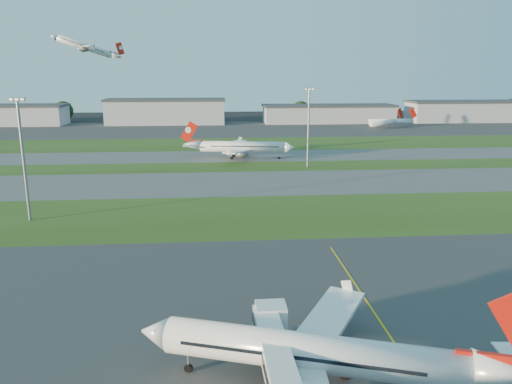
{
  "coord_description": "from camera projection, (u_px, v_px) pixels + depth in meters",
  "views": [
    {
      "loc": [
        -15.28,
        -53.31,
        30.71
      ],
      "look_at": [
        -7.31,
        44.85,
        7.0
      ],
      "focal_mm": 35.0,
      "sensor_mm": 36.0,
      "label": 1
    }
  ],
  "objects": [
    {
      "name": "apron_near",
      "position": [
        346.0,
        334.0,
        60.05
      ],
      "size": [
        300.0,
        70.0,
        0.01
      ],
      "primitive_type": "cube",
      "color": "#333335",
      "rests_on": "ground"
    },
    {
      "name": "apron_far",
      "position": [
        243.0,
        129.0,
        278.08
      ],
      "size": [
        400.0,
        80.0,
        0.01
      ],
      "primitive_type": "cube",
      "color": "#333335",
      "rests_on": "ground"
    },
    {
      "name": "airliner_departing",
      "position": [
        85.0,
        47.0,
        249.73
      ],
      "size": [
        31.53,
        26.73,
        10.34
      ],
      "rotation": [
        0.0,
        0.0,
        0.37
      ],
      "color": "white"
    },
    {
      "name": "grass_strip_c",
      "position": [
        250.0,
        144.0,
        219.94
      ],
      "size": [
        300.0,
        40.0,
        0.01
      ],
      "primitive_type": "cube",
      "color": "#304416",
      "rests_on": "ground"
    },
    {
      "name": "tree_west",
      "position": [
        63.0,
        111.0,
        311.37
      ],
      "size": [
        12.1,
        12.1,
        13.2
      ],
      "color": "black",
      "rests_on": "ground"
    },
    {
      "name": "hangar_west",
      "position": [
        166.0,
        111.0,
        301.83
      ],
      "size": [
        71.4,
        23.0,
        15.2
      ],
      "color": "#A9ABB1",
      "rests_on": "ground"
    },
    {
      "name": "light_mast_west",
      "position": [
        23.0,
        151.0,
        102.65
      ],
      "size": [
        3.2,
        0.7,
        25.8
      ],
      "color": "gray",
      "rests_on": "ground"
    },
    {
      "name": "ground",
      "position": [
        346.0,
        334.0,
        60.05
      ],
      "size": [
        700.0,
        700.0,
        0.0
      ],
      "primitive_type": "plane",
      "color": "black",
      "rests_on": "ground"
    },
    {
      "name": "hangar_east",
      "position": [
        328.0,
        114.0,
        310.17
      ],
      "size": [
        81.6,
        23.0,
        11.2
      ],
      "color": "#A9ABB1",
      "rests_on": "ground"
    },
    {
      "name": "tree_east",
      "position": [
        415.0,
        111.0,
        326.39
      ],
      "size": [
        10.45,
        10.45,
        11.4
      ],
      "color": "black",
      "rests_on": "ground"
    },
    {
      "name": "tree_mid_east",
      "position": [
        301.0,
        110.0,
        322.28
      ],
      "size": [
        11.55,
        11.55,
        12.6
      ],
      "color": "black",
      "rests_on": "ground"
    },
    {
      "name": "airliner_taxiing",
      "position": [
        242.0,
        147.0,
        181.35
      ],
      "size": [
        38.18,
        32.12,
        11.99
      ],
      "rotation": [
        0.0,
        0.0,
        2.97
      ],
      "color": "white",
      "rests_on": "ground"
    },
    {
      "name": "grass_strip_b",
      "position": [
        262.0,
        167.0,
        166.64
      ],
      "size": [
        300.0,
        18.0,
        0.01
      ],
      "primitive_type": "cube",
      "color": "#304416",
      "rests_on": "ground"
    },
    {
      "name": "mini_jet_far",
      "position": [
        391.0,
        122.0,
        284.55
      ],
      "size": [
        28.64,
        4.42,
        9.48
      ],
      "rotation": [
        0.0,
        0.0,
        0.05
      ],
      "color": "white",
      "rests_on": "ground"
    },
    {
      "name": "yellow_line",
      "position": [
        387.0,
        332.0,
        60.44
      ],
      "size": [
        0.25,
        60.0,
        0.02
      ],
      "primitive_type": "cube",
      "color": "gold",
      "rests_on": "ground"
    },
    {
      "name": "hangar_far_east",
      "position": [
        483.0,
        111.0,
        317.8
      ],
      "size": [
        96.9,
        23.0,
        13.2
      ],
      "color": "#A9ABB1",
      "rests_on": "ground"
    },
    {
      "name": "grass_strip_a",
      "position": [
        286.0,
        215.0,
        110.44
      ],
      "size": [
        300.0,
        34.0,
        0.01
      ],
      "primitive_type": "cube",
      "color": "#304416",
      "rests_on": "ground"
    },
    {
      "name": "mini_jet_near",
      "position": [
        386.0,
        122.0,
        279.62
      ],
      "size": [
        24.51,
        17.69,
        9.48
      ],
      "rotation": [
        0.0,
        0.0,
        0.6
      ],
      "color": "white",
      "rests_on": "ground"
    },
    {
      "name": "airliner_parked",
      "position": [
        313.0,
        354.0,
        48.58
      ],
      "size": [
        35.24,
        29.72,
        11.38
      ],
      "rotation": [
        0.0,
        0.0,
        -0.32
      ],
      "color": "white",
      "rests_on": "ground"
    },
    {
      "name": "tree_mid_west",
      "position": [
        208.0,
        113.0,
        314.88
      ],
      "size": [
        9.9,
        9.9,
        10.8
      ],
      "color": "black",
      "rests_on": "ground"
    },
    {
      "name": "taxiway_a",
      "position": [
        270.0,
        183.0,
        142.42
      ],
      "size": [
        300.0,
        32.0,
        0.01
      ],
      "primitive_type": "cube",
      "color": "#515154",
      "rests_on": "ground"
    },
    {
      "name": "light_mast_centre",
      "position": [
        308.0,
        122.0,
        162.42
      ],
      "size": [
        3.2,
        0.7,
        25.8
      ],
      "color": "gray",
      "rests_on": "ground"
    },
    {
      "name": "taxiway_b",
      "position": [
        257.0,
        156.0,
        187.96
      ],
      "size": [
        300.0,
        26.0,
        0.01
      ],
      "primitive_type": "cube",
      "color": "#515154",
      "rests_on": "ground"
    }
  ]
}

